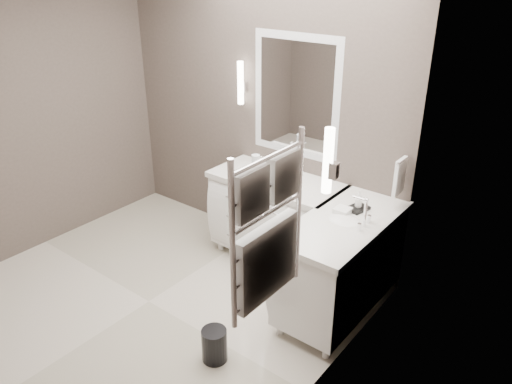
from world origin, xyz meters
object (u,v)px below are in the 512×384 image
Objects in this scene: vanity_right at (341,260)px; towel_ladder at (267,236)px; vanity_back at (276,214)px; waste_bin at (214,345)px.

towel_ladder reaches higher than vanity_right.
vanity_back is 1.49m from waste_bin.
towel_ladder is 1.44m from waste_bin.
vanity_back is 2.16m from towel_ladder.
vanity_back is 1.00× the size of vanity_right.
waste_bin is at bearing -71.87° from vanity_back.
towel_ladder is 3.46× the size of waste_bin.
vanity_right is 4.77× the size of waste_bin.
towel_ladder reaches higher than waste_bin.
vanity_right is at bearing -20.38° from vanity_back.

